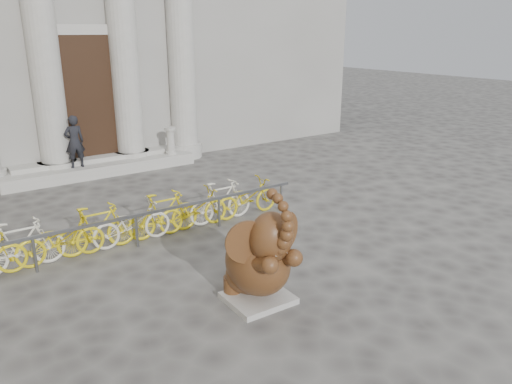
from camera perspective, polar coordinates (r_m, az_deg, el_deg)
ground at (r=8.72m, az=3.19°, el=-11.90°), size 80.00×80.00×0.00m
entrance_steps at (r=16.55m, az=-17.31°, el=2.65°), size 6.00×1.20×0.36m
elephant_statue at (r=8.22m, az=0.38°, el=-7.88°), size 1.39×1.54×2.07m
bike_rack at (r=10.87m, az=-14.03°, el=-3.24°), size 8.00×0.53×1.00m
pedestrian at (r=15.97m, az=-20.04°, el=5.43°), size 0.58×0.38×1.58m
balustrade_post at (r=16.95m, az=-9.73°, el=5.66°), size 0.37×0.37×0.91m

